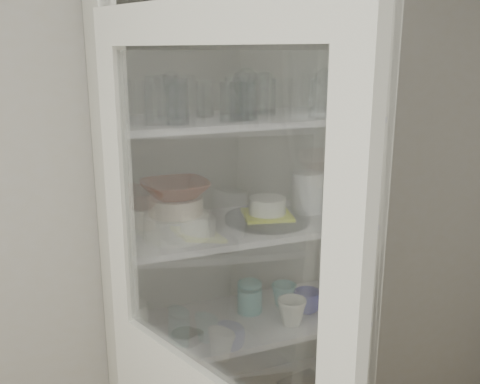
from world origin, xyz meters
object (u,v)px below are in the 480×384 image
object	(u,v)px
plate_stack_back	(146,214)
mug_teal	(284,295)
measuring_cups	(185,337)
plate_stack_front	(176,225)
mug_blue	(307,302)
pantry_cabinet	(234,293)
grey_bowl_stack	(307,192)
goblet_1	(246,88)
goblet_3	(325,86)
white_canister	(135,319)
teal_jar	(250,298)
goblet_0	(163,93)
terracotta_bowl	(175,189)
goblet_2	(265,90)
cream_bowl	(176,205)
yellow_trivet	(267,215)
mug_white	(292,312)
glass_platter	(267,219)
white_ramekin	(267,205)

from	to	relation	value
plate_stack_back	mug_teal	world-z (taller)	plate_stack_back
plate_stack_back	measuring_cups	world-z (taller)	plate_stack_back
plate_stack_front	mug_blue	distance (m)	0.67
pantry_cabinet	grey_bowl_stack	bearing A→B (deg)	-6.32
pantry_cabinet	measuring_cups	xyz separation A→B (m)	(-0.25, -0.16, -0.06)
goblet_1	measuring_cups	bearing A→B (deg)	-147.88
goblet_3	white_canister	world-z (taller)	goblet_3
teal_jar	goblet_1	bearing A→B (deg)	80.25
goblet_0	terracotta_bowl	xyz separation A→B (m)	(-0.01, -0.17, -0.31)
goblet_0	mug_blue	world-z (taller)	goblet_0
goblet_2	terracotta_bowl	distance (m)	0.53
cream_bowl	terracotta_bowl	xyz separation A→B (m)	(0.00, 0.00, 0.06)
pantry_cabinet	yellow_trivet	size ratio (longest dim) A/B	11.84
plate_stack_front	cream_bowl	size ratio (longest dim) A/B	1.20
mug_blue	mug_white	distance (m)	0.12
glass_platter	grey_bowl_stack	bearing A→B (deg)	15.85
measuring_cups	white_ramekin	bearing A→B (deg)	10.97
goblet_0	goblet_1	bearing A→B (deg)	0.56
goblet_1	grey_bowl_stack	bearing A→B (deg)	-18.23
plate_stack_front	yellow_trivet	bearing A→B (deg)	6.65
plate_stack_back	mug_white	bearing A→B (deg)	-23.21
plate_stack_back	white_canister	size ratio (longest dim) A/B	1.84
grey_bowl_stack	goblet_2	bearing A→B (deg)	161.30
goblet_0	mug_white	distance (m)	0.95
cream_bowl	white_canister	xyz separation A→B (m)	(-0.14, 0.10, -0.45)
plate_stack_front	white_ramekin	bearing A→B (deg)	6.65
goblet_0	plate_stack_back	size ratio (longest dim) A/B	0.72
plate_stack_front	mug_white	world-z (taller)	plate_stack_front
goblet_2	plate_stack_front	xyz separation A→B (m)	(-0.40, -0.16, -0.44)
cream_bowl	grey_bowl_stack	xyz separation A→B (m)	(0.57, 0.10, -0.03)
teal_jar	white_canister	size ratio (longest dim) A/B	1.00
mug_blue	goblet_3	bearing A→B (deg)	34.25
goblet_2	mug_white	bearing A→B (deg)	-82.01
terracotta_bowl	measuring_cups	xyz separation A→B (m)	(0.01, -0.03, -0.55)
grey_bowl_stack	mug_white	bearing A→B (deg)	-131.78
glass_platter	grey_bowl_stack	size ratio (longest dim) A/B	2.03
terracotta_bowl	white_canister	xyz separation A→B (m)	(-0.14, 0.10, -0.51)
terracotta_bowl	mug_teal	distance (m)	0.71
goblet_3	grey_bowl_stack	distance (m)	0.43
pantry_cabinet	goblet_2	distance (m)	0.82
pantry_cabinet	mug_teal	xyz separation A→B (m)	(0.21, -0.04, -0.03)
goblet_2	yellow_trivet	world-z (taller)	goblet_2
goblet_1	measuring_cups	size ratio (longest dim) A/B	1.87
goblet_0	goblet_3	xyz separation A→B (m)	(0.66, 0.00, 0.01)
mug_blue	mug_teal	world-z (taller)	mug_teal
mug_teal	white_canister	bearing A→B (deg)	155.42
plate_stack_back	terracotta_bowl	world-z (taller)	terracotta_bowl
pantry_cabinet	glass_platter	size ratio (longest dim) A/B	6.48
cream_bowl	goblet_2	bearing A→B (deg)	21.07
white_ramekin	grey_bowl_stack	world-z (taller)	grey_bowl_stack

